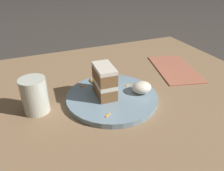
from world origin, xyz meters
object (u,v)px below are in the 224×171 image
object	(u,v)px
drinking_glass	(35,98)
cream_dollop	(142,87)
orange_garnish	(100,80)
menu_card	(175,69)
cake_slice	(105,81)
plate	(112,97)

from	to	relation	value
drinking_glass	cream_dollop	bearing A→B (deg)	-9.10
orange_garnish	drinking_glass	xyz separation A→B (m)	(-0.23, -0.08, 0.03)
cream_dollop	orange_garnish	distance (m)	0.16
orange_garnish	menu_card	distance (m)	0.34
drinking_glass	orange_garnish	bearing A→B (deg)	18.62
cake_slice	menu_card	distance (m)	0.38
plate	cream_dollop	world-z (taller)	cream_dollop
cream_dollop	orange_garnish	world-z (taller)	cream_dollop
cream_dollop	menu_card	xyz separation A→B (m)	(0.24, 0.13, -0.03)
menu_card	drinking_glass	bearing A→B (deg)	-157.49
cream_dollop	cake_slice	bearing A→B (deg)	164.92
cake_slice	drinking_glass	world-z (taller)	cake_slice
cream_dollop	drinking_glass	world-z (taller)	drinking_glass
orange_garnish	cream_dollop	bearing A→B (deg)	-52.13
cream_dollop	plate	bearing A→B (deg)	167.32
cream_dollop	drinking_glass	xyz separation A→B (m)	(-0.33, 0.05, 0.01)
plate	menu_card	xyz separation A→B (m)	(0.33, 0.11, -0.01)
cake_slice	cream_dollop	distance (m)	0.13
orange_garnish	menu_card	bearing A→B (deg)	0.67
plate	orange_garnish	xyz separation A→B (m)	(-0.00, 0.11, 0.01)
drinking_glass	menu_card	xyz separation A→B (m)	(0.57, 0.08, -0.04)
plate	cake_slice	xyz separation A→B (m)	(-0.02, 0.01, 0.06)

